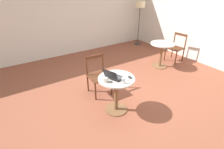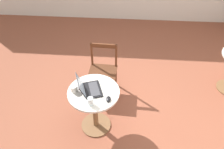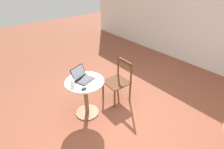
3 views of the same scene
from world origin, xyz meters
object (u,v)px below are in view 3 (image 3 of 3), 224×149
at_px(cafe_table_near, 85,91).
at_px(chair_near_back, 118,81).
at_px(mouse, 84,89).
at_px(mug, 76,74).
at_px(laptop, 83,77).
at_px(drinking_glass, 73,83).

bearing_deg(cafe_table_near, chair_near_back, 87.52).
xyz_separation_m(mouse, mug, (-0.46, 0.12, 0.03)).
relative_size(laptop, drinking_glass, 3.61).
relative_size(chair_near_back, mouse, 8.70).
relative_size(chair_near_back, mug, 7.31).
relative_size(chair_near_back, laptop, 2.25).
bearing_deg(chair_near_back, cafe_table_near, -92.48).
bearing_deg(drinking_glass, laptop, 103.84).
bearing_deg(laptop, chair_near_back, 83.11).
bearing_deg(drinking_glass, cafe_table_near, 89.48).
relative_size(cafe_table_near, mouse, 7.37).
bearing_deg(cafe_table_near, mouse, -33.08).
relative_size(cafe_table_near, drinking_glass, 6.87).
height_order(cafe_table_near, laptop, laptop).
bearing_deg(drinking_glass, mouse, 22.05).
bearing_deg(mouse, cafe_table_near, 146.92).
distance_m(chair_near_back, mouse, 0.97).
relative_size(cafe_table_near, mug, 6.19).
height_order(mouse, mug, mug).
distance_m(chair_near_back, mug, 0.90).
xyz_separation_m(cafe_table_near, mug, (-0.25, -0.02, 0.25)).
height_order(laptop, mouse, laptop).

